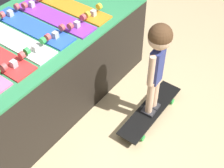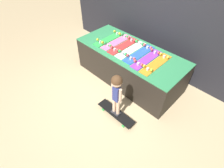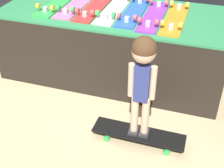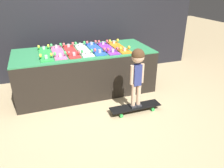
% 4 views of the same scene
% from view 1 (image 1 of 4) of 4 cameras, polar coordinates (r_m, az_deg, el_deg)
% --- Properties ---
extents(ground_plane, '(16.00, 16.00, 0.00)m').
position_cam_1_polar(ground_plane, '(2.69, -4.69, -10.01)').
color(ground_plane, tan).
extents(display_rack, '(2.31, 0.99, 0.73)m').
position_cam_1_polar(display_rack, '(2.78, -15.90, 1.53)').
color(display_rack, black).
rests_on(display_rack, ground_plane).
extents(skateboard_white_on_rack, '(0.19, 0.79, 0.09)m').
position_cam_1_polar(skateboard_white_on_rack, '(2.55, -17.77, 7.94)').
color(skateboard_white_on_rack, white).
rests_on(skateboard_white_on_rack, display_rack).
extents(skateboard_blue_on_rack, '(0.19, 0.79, 0.09)m').
position_cam_1_polar(skateboard_blue_on_rack, '(2.65, -14.38, 10.23)').
color(skateboard_blue_on_rack, blue).
rests_on(skateboard_blue_on_rack, display_rack).
extents(skateboard_purple_on_rack, '(0.19, 0.79, 0.09)m').
position_cam_1_polar(skateboard_purple_on_rack, '(2.73, -10.61, 12.08)').
color(skateboard_purple_on_rack, purple).
rests_on(skateboard_purple_on_rack, display_rack).
extents(skateboard_orange_on_rack, '(0.19, 0.79, 0.09)m').
position_cam_1_polar(skateboard_orange_on_rack, '(2.86, -7.62, 13.98)').
color(skateboard_orange_on_rack, orange).
rests_on(skateboard_orange_on_rack, display_rack).
extents(skateboard_on_floor, '(0.78, 0.19, 0.09)m').
position_cam_1_polar(skateboard_on_floor, '(2.80, 7.03, -4.87)').
color(skateboard_on_floor, black).
rests_on(skateboard_on_floor, ground_plane).
extents(child, '(0.21, 0.18, 0.89)m').
position_cam_1_polar(child, '(2.36, 8.38, 5.26)').
color(child, '#2D2D33').
rests_on(child, skateboard_on_floor).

